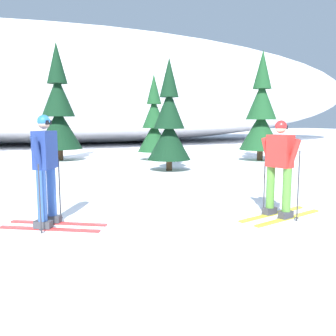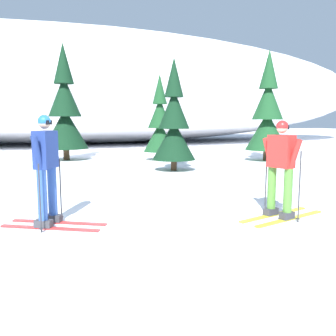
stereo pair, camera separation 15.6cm
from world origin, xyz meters
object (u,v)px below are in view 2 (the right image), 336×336
at_px(pine_tree_center, 174,124).
at_px(pine_tree_far_right, 268,115).
at_px(skier_red_jacket, 281,168).
at_px(pine_tree_center_left, 65,112).
at_px(pine_tree_center_right, 160,124).
at_px(skier_navy_jacket, 47,168).

bearing_deg(pine_tree_center, pine_tree_far_right, 16.41).
bearing_deg(pine_tree_far_right, skier_red_jacket, -124.91).
distance_m(pine_tree_center_left, pine_tree_center, 5.88).
height_order(pine_tree_center_left, pine_tree_center_right, pine_tree_center_left).
bearing_deg(pine_tree_center_right, skier_navy_jacket, -120.32).
bearing_deg(pine_tree_center, skier_navy_jacket, -129.22).
bearing_deg(pine_tree_center_left, skier_red_jacket, -77.46).
bearing_deg(skier_navy_jacket, pine_tree_center_left, 82.60).
bearing_deg(skier_red_jacket, skier_navy_jacket, 165.66).
relative_size(pine_tree_center, pine_tree_center_right, 1.03).
distance_m(skier_red_jacket, pine_tree_far_right, 9.83).
bearing_deg(pine_tree_center_right, pine_tree_far_right, -25.04).
distance_m(skier_navy_jacket, pine_tree_center, 7.19).
distance_m(pine_tree_center_left, pine_tree_center_right, 4.21).
relative_size(skier_red_jacket, pine_tree_center_right, 0.49).
distance_m(skier_red_jacket, pine_tree_center_left, 11.82).
distance_m(pine_tree_center_left, pine_tree_far_right, 8.85).
distance_m(skier_red_jacket, skier_navy_jacket, 4.04).
xyz_separation_m(skier_red_jacket, pine_tree_center_left, (-2.55, 11.48, 1.21)).
bearing_deg(pine_tree_center, skier_red_jacket, -95.36).
distance_m(skier_red_jacket, pine_tree_center, 6.61).
bearing_deg(pine_tree_center_right, pine_tree_center_left, 159.19).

